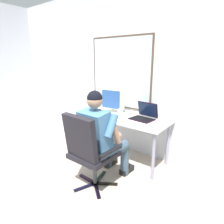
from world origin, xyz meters
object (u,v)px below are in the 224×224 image
at_px(desk, 124,120).
at_px(person_seated, 102,135).
at_px(crt_monitor, 113,100).
at_px(wine_glass, 120,112).
at_px(office_chair, 88,148).
at_px(laptop, 144,115).

relative_size(desk, person_seated, 1.14).
distance_m(desk, person_seated, 0.68).
height_order(crt_monitor, wine_glass, crt_monitor).
bearing_deg(office_chair, wine_glass, 95.31).
distance_m(person_seated, crt_monitor, 0.86).
bearing_deg(wine_glass, desk, 100.72).
distance_m(person_seated, laptop, 0.79).
height_order(desk, office_chair, office_chair).
height_order(office_chair, crt_monitor, crt_monitor).
height_order(person_seated, laptop, person_seated).
relative_size(office_chair, person_seated, 0.80).
relative_size(desk, wine_glass, 9.73).
relative_size(desk, crt_monitor, 3.51).
relative_size(person_seated, laptop, 3.38).
xyz_separation_m(office_chair, wine_glass, (-0.07, 0.78, 0.28)).
xyz_separation_m(office_chair, crt_monitor, (-0.36, 0.97, 0.40)).
xyz_separation_m(office_chair, laptop, (0.22, 1.00, 0.24)).
bearing_deg(office_chair, laptop, 77.51).
relative_size(crt_monitor, laptop, 1.10).
bearing_deg(person_seated, wine_glass, 99.00).
distance_m(office_chair, crt_monitor, 1.11).
bearing_deg(crt_monitor, person_seated, -62.51).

